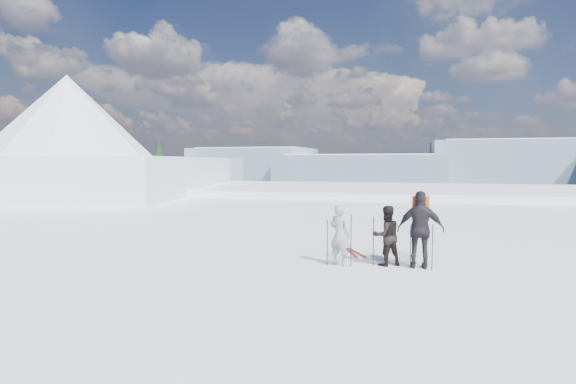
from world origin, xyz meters
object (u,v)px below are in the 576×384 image
(skier_dark, at_px, (386,236))
(skis_loose, at_px, (352,251))
(skier_pack, at_px, (421,230))
(skier_grey, at_px, (340,235))

(skier_dark, bearing_deg, skis_loose, -84.93)
(skier_dark, relative_size, skier_pack, 0.80)
(skier_dark, xyz_separation_m, skier_pack, (0.85, -0.09, 0.20))
(skier_grey, xyz_separation_m, skis_loose, (0.12, 1.82, -0.79))
(skier_grey, bearing_deg, skis_loose, -69.75)
(skis_loose, bearing_deg, skier_dark, -55.68)
(skis_loose, bearing_deg, skier_grey, -93.84)
(skis_loose, bearing_deg, skier_pack, -40.68)
(skier_dark, height_order, skier_pack, skier_pack)
(skier_pack, bearing_deg, skier_dark, -7.32)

